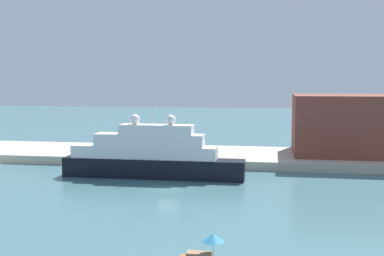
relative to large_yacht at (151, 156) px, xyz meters
name	(u,v)px	position (x,y,z in m)	size (l,w,h in m)	color
ground	(168,190)	(4.40, -7.81, -3.33)	(400.00, 400.00, 0.00)	#3D6670
quay_dock	(197,156)	(4.40, 17.84, -2.58)	(110.00, 19.30, 1.50)	#B7AD99
large_yacht	(151,156)	(0.00, 0.00, 0.00)	(28.23, 3.81, 12.11)	black
small_motorboat	(208,254)	(13.61, -34.59, -2.28)	(4.62, 1.82, 2.73)	#C66019
harbor_building	(341,124)	(30.98, 20.20, 3.58)	(17.34, 15.87, 10.82)	brown
parked_car	(110,149)	(-11.75, 14.89, -1.25)	(3.87, 1.81, 1.34)	silver
person_figure	(126,150)	(-7.80, 12.39, -1.06)	(0.36, 0.36, 1.66)	#334C8C
mooring_bollard	(172,156)	(1.42, 9.21, -1.44)	(0.47, 0.47, 0.78)	black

